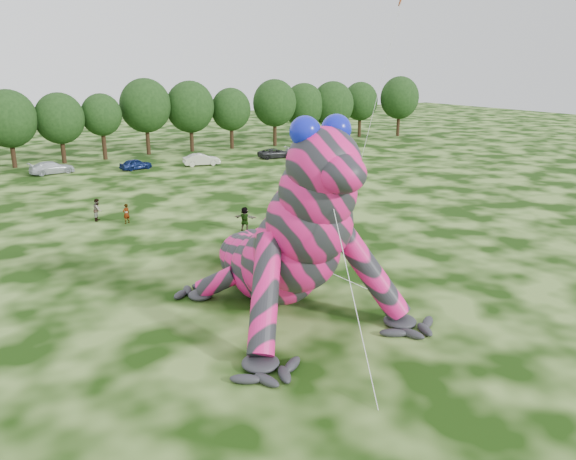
% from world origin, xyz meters
% --- Properties ---
extents(ground, '(240.00, 240.00, 0.00)m').
position_xyz_m(ground, '(0.00, 0.00, 0.00)').
color(ground, '#16330A').
rests_on(ground, ground).
extents(inflatable_gecko, '(17.51, 20.75, 10.32)m').
position_xyz_m(inflatable_gecko, '(-2.45, 5.55, 5.16)').
color(inflatable_gecko, '#DF1770').
rests_on(inflatable_gecko, ground).
extents(flying_kite, '(2.71, 3.58, 17.09)m').
position_xyz_m(flying_kite, '(8.05, 8.02, 15.12)').
color(flying_kite, '#D0431A').
rests_on(flying_kite, ground).
extents(tree_7, '(6.68, 6.01, 9.48)m').
position_xyz_m(tree_7, '(-10.08, 56.80, 4.74)').
color(tree_7, black).
rests_on(tree_7, ground).
extents(tree_8, '(6.14, 5.53, 8.94)m').
position_xyz_m(tree_8, '(-4.22, 56.99, 4.47)').
color(tree_8, black).
rests_on(tree_8, ground).
extents(tree_9, '(5.27, 4.74, 8.68)m').
position_xyz_m(tree_9, '(1.06, 57.35, 4.34)').
color(tree_9, black).
rests_on(tree_9, ground).
extents(tree_10, '(7.09, 6.38, 10.50)m').
position_xyz_m(tree_10, '(7.40, 58.58, 5.25)').
color(tree_10, black).
rests_on(tree_10, ground).
extents(tree_11, '(7.01, 6.31, 10.07)m').
position_xyz_m(tree_11, '(13.79, 58.20, 5.03)').
color(tree_11, black).
rests_on(tree_11, ground).
extents(tree_12, '(5.99, 5.39, 8.97)m').
position_xyz_m(tree_12, '(20.01, 57.74, 4.49)').
color(tree_12, black).
rests_on(tree_12, ground).
extents(tree_13, '(6.83, 6.15, 10.13)m').
position_xyz_m(tree_13, '(27.13, 57.13, 5.06)').
color(tree_13, black).
rests_on(tree_13, ground).
extents(tree_14, '(6.82, 6.14, 9.40)m').
position_xyz_m(tree_14, '(33.46, 58.72, 4.70)').
color(tree_14, black).
rests_on(tree_14, ground).
extents(tree_15, '(7.17, 6.45, 9.63)m').
position_xyz_m(tree_15, '(38.47, 57.77, 4.82)').
color(tree_15, black).
rests_on(tree_15, ground).
extents(tree_16, '(6.26, 5.63, 9.37)m').
position_xyz_m(tree_16, '(45.45, 59.37, 4.69)').
color(tree_16, black).
rests_on(tree_16, ground).
extents(tree_17, '(6.98, 6.28, 10.30)m').
position_xyz_m(tree_17, '(51.95, 56.66, 5.15)').
color(tree_17, black).
rests_on(tree_17, ground).
extents(car_3, '(5.19, 2.60, 1.45)m').
position_xyz_m(car_3, '(-6.77, 50.00, 0.72)').
color(car_3, silver).
rests_on(car_3, ground).
extents(car_4, '(4.09, 2.28, 1.31)m').
position_xyz_m(car_4, '(2.43, 47.69, 0.66)').
color(car_4, navy).
rests_on(car_4, ground).
extents(car_5, '(4.74, 2.28, 1.50)m').
position_xyz_m(car_5, '(10.36, 46.24, 0.75)').
color(car_5, beige).
rests_on(car_5, ground).
extents(car_6, '(4.73, 2.30, 1.30)m').
position_xyz_m(car_6, '(21.23, 46.67, 0.65)').
color(car_6, '#262729').
rests_on(car_6, ground).
extents(car_7, '(5.23, 2.14, 1.51)m').
position_xyz_m(car_7, '(25.48, 46.18, 0.76)').
color(car_7, white).
rests_on(car_7, ground).
extents(spectator_1, '(1.03, 1.11, 1.84)m').
position_xyz_m(spectator_1, '(-6.85, 26.40, 0.92)').
color(spectator_1, gray).
rests_on(spectator_1, ground).
extents(spectator_5, '(1.64, 1.60, 1.88)m').
position_xyz_m(spectator_5, '(2.22, 17.69, 0.94)').
color(spectator_5, gray).
rests_on(spectator_5, ground).
extents(spectator_3, '(1.20, 0.85, 1.88)m').
position_xyz_m(spectator_3, '(17.94, 31.10, 0.94)').
color(spectator_3, gray).
rests_on(spectator_3, ground).
extents(spectator_0, '(0.69, 0.57, 1.62)m').
position_xyz_m(spectator_0, '(-5.08, 24.36, 0.81)').
color(spectator_0, gray).
rests_on(spectator_0, ground).
extents(spectator_2, '(1.29, 0.98, 1.76)m').
position_xyz_m(spectator_2, '(15.50, 32.08, 0.88)').
color(spectator_2, gray).
rests_on(spectator_2, ground).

